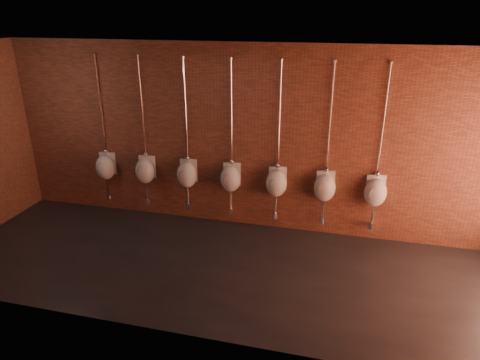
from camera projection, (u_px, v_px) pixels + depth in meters
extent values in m
plane|color=black|center=(217.00, 267.00, 6.55)|extent=(8.50, 8.50, 0.00)
cube|color=black|center=(212.00, 50.00, 5.36)|extent=(8.50, 3.00, 0.04)
cube|color=brown|center=(241.00, 140.00, 7.31)|extent=(8.50, 0.04, 3.20)
cube|color=brown|center=(174.00, 217.00, 4.61)|extent=(8.50, 0.04, 3.20)
ellipsoid|color=silver|center=(105.00, 167.00, 8.02)|extent=(0.40, 0.36, 0.48)
cube|color=silver|center=(108.00, 163.00, 8.11)|extent=(0.31, 0.08, 0.43)
cylinder|color=#979797|center=(102.00, 168.00, 7.90)|extent=(0.21, 0.05, 0.21)
cylinder|color=silver|center=(101.00, 106.00, 7.68)|extent=(0.02, 0.02, 1.80)
sphere|color=silver|center=(106.00, 151.00, 7.99)|extent=(0.09, 0.09, 0.09)
cylinder|color=silver|center=(94.00, 54.00, 7.35)|extent=(0.06, 0.06, 0.01)
cylinder|color=silver|center=(108.00, 185.00, 8.16)|extent=(0.03, 0.03, 0.37)
cylinder|color=silver|center=(109.00, 197.00, 8.25)|extent=(0.09, 0.09, 0.11)
cylinder|color=silver|center=(111.00, 195.00, 8.32)|extent=(0.03, 0.16, 0.03)
ellipsoid|color=silver|center=(145.00, 171.00, 7.84)|extent=(0.40, 0.36, 0.48)
cube|color=silver|center=(148.00, 167.00, 7.93)|extent=(0.31, 0.08, 0.43)
cylinder|color=#979797|center=(142.00, 172.00, 7.72)|extent=(0.21, 0.05, 0.21)
cylinder|color=silver|center=(142.00, 109.00, 7.50)|extent=(0.02, 0.02, 1.80)
sphere|color=silver|center=(146.00, 154.00, 7.81)|extent=(0.09, 0.09, 0.09)
cylinder|color=silver|center=(138.00, 55.00, 7.16)|extent=(0.06, 0.06, 0.01)
cylinder|color=silver|center=(147.00, 189.00, 7.97)|extent=(0.03, 0.03, 0.37)
cylinder|color=silver|center=(148.00, 201.00, 8.07)|extent=(0.09, 0.09, 0.11)
cylinder|color=silver|center=(150.00, 200.00, 8.14)|extent=(0.03, 0.16, 0.03)
ellipsoid|color=silver|center=(187.00, 175.00, 7.66)|extent=(0.40, 0.36, 0.48)
cube|color=silver|center=(189.00, 170.00, 7.74)|extent=(0.31, 0.08, 0.43)
cylinder|color=#979797|center=(184.00, 176.00, 7.54)|extent=(0.21, 0.05, 0.21)
cylinder|color=silver|center=(186.00, 111.00, 7.32)|extent=(0.02, 0.02, 1.80)
sphere|color=silver|center=(188.00, 158.00, 7.62)|extent=(0.09, 0.09, 0.09)
cylinder|color=silver|center=(183.00, 57.00, 6.98)|extent=(0.06, 0.06, 0.01)
cylinder|color=silver|center=(188.00, 194.00, 7.79)|extent=(0.03, 0.03, 0.37)
cylinder|color=silver|center=(188.00, 206.00, 7.88)|extent=(0.09, 0.09, 0.11)
cylinder|color=silver|center=(190.00, 204.00, 7.95)|extent=(0.03, 0.16, 0.03)
ellipsoid|color=silver|center=(230.00, 179.00, 7.47)|extent=(0.40, 0.36, 0.48)
cube|color=silver|center=(232.00, 174.00, 7.56)|extent=(0.31, 0.08, 0.43)
cylinder|color=#979797|center=(229.00, 180.00, 7.36)|extent=(0.21, 0.05, 0.21)
cylinder|color=silver|center=(231.00, 114.00, 7.14)|extent=(0.02, 0.02, 1.80)
sphere|color=silver|center=(232.00, 162.00, 7.44)|extent=(0.09, 0.09, 0.09)
cylinder|color=silver|center=(231.00, 58.00, 6.80)|extent=(0.06, 0.06, 0.01)
cylinder|color=silver|center=(231.00, 198.00, 7.61)|extent=(0.03, 0.03, 0.37)
cylinder|color=silver|center=(231.00, 210.00, 7.70)|extent=(0.09, 0.09, 0.11)
cylinder|color=silver|center=(232.00, 209.00, 7.77)|extent=(0.03, 0.16, 0.03)
ellipsoid|color=silver|center=(276.00, 183.00, 7.29)|extent=(0.40, 0.36, 0.48)
cube|color=silver|center=(278.00, 178.00, 7.38)|extent=(0.31, 0.08, 0.43)
cylinder|color=#979797|center=(275.00, 184.00, 7.17)|extent=(0.21, 0.05, 0.21)
cylinder|color=silver|center=(280.00, 116.00, 6.95)|extent=(0.02, 0.02, 1.80)
sphere|color=silver|center=(278.00, 165.00, 7.26)|extent=(0.09, 0.09, 0.09)
cylinder|color=silver|center=(282.00, 59.00, 6.62)|extent=(0.06, 0.06, 0.01)
cylinder|color=silver|center=(276.00, 203.00, 7.43)|extent=(0.03, 0.03, 0.37)
cylinder|color=silver|center=(275.00, 215.00, 7.52)|extent=(0.09, 0.09, 0.11)
cylinder|color=silver|center=(276.00, 213.00, 7.59)|extent=(0.03, 0.16, 0.03)
ellipsoid|color=silver|center=(325.00, 188.00, 7.11)|extent=(0.40, 0.36, 0.48)
cube|color=silver|center=(325.00, 183.00, 7.20)|extent=(0.31, 0.08, 0.43)
cylinder|color=#979797|center=(324.00, 189.00, 6.99)|extent=(0.21, 0.05, 0.21)
cylinder|color=silver|center=(330.00, 119.00, 6.77)|extent=(0.02, 0.02, 1.80)
sphere|color=silver|center=(326.00, 169.00, 7.08)|extent=(0.09, 0.09, 0.09)
cylinder|color=silver|center=(335.00, 61.00, 6.44)|extent=(0.06, 0.06, 0.01)
cylinder|color=silver|center=(323.00, 208.00, 7.25)|extent=(0.03, 0.03, 0.37)
cylinder|color=silver|center=(322.00, 220.00, 7.34)|extent=(0.09, 0.09, 0.11)
cylinder|color=silver|center=(322.00, 218.00, 7.41)|extent=(0.03, 0.16, 0.03)
ellipsoid|color=silver|center=(375.00, 193.00, 6.93)|extent=(0.40, 0.36, 0.48)
cube|color=silver|center=(375.00, 187.00, 7.02)|extent=(0.31, 0.08, 0.43)
cylinder|color=#979797|center=(376.00, 194.00, 6.81)|extent=(0.21, 0.05, 0.21)
cylinder|color=silver|center=(384.00, 122.00, 6.59)|extent=(0.02, 0.02, 1.80)
sphere|color=silver|center=(377.00, 174.00, 6.90)|extent=(0.09, 0.09, 0.09)
cylinder|color=silver|center=(391.00, 62.00, 6.25)|extent=(0.06, 0.06, 0.01)
cylinder|color=silver|center=(373.00, 213.00, 7.06)|extent=(0.03, 0.03, 0.37)
cylinder|color=silver|center=(371.00, 226.00, 7.16)|extent=(0.09, 0.09, 0.11)
cylinder|color=silver|center=(371.00, 224.00, 7.23)|extent=(0.03, 0.16, 0.03)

